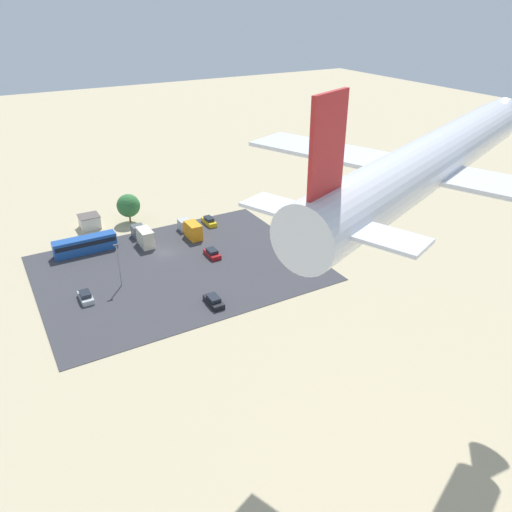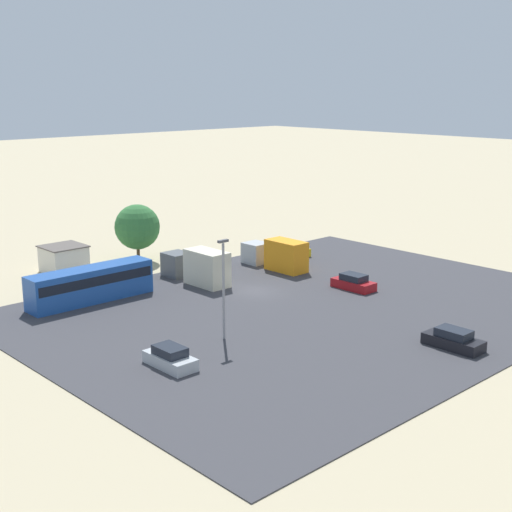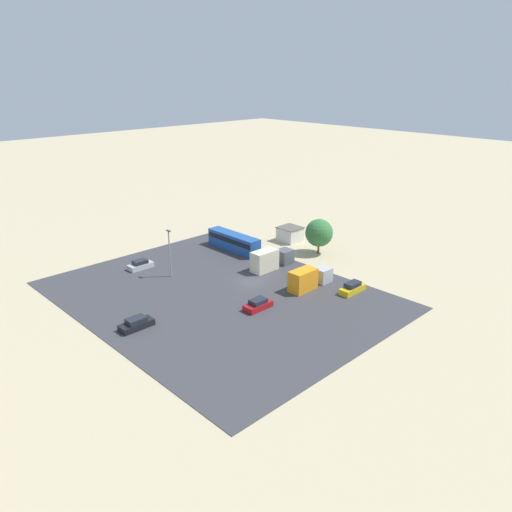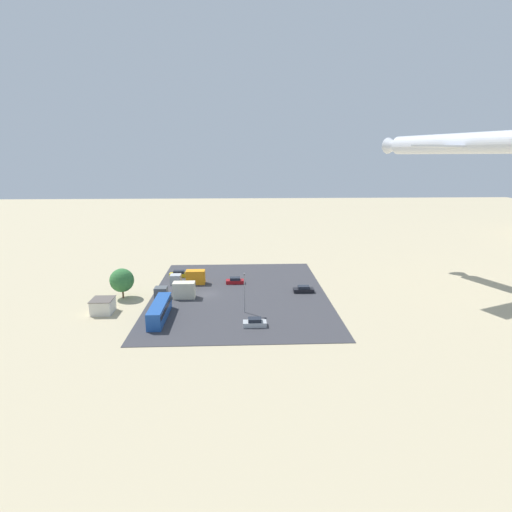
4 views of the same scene
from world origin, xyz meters
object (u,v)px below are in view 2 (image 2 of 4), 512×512
object	(u,v)px
parked_truck_1	(277,255)
bus	(91,283)
parked_truck_0	(198,267)
shed_building	(64,259)
parked_car_0	(453,340)
parked_car_3	(354,283)
parked_car_1	(291,249)
parked_car_2	(170,358)

from	to	relation	value
parked_truck_1	bus	bearing A→B (deg)	171.39
parked_truck_0	parked_truck_1	size ratio (longest dim) A/B	1.04
shed_building	parked_car_0	world-z (taller)	shed_building
bus	parked_car_3	bearing A→B (deg)	56.21
parked_truck_0	parked_truck_1	world-z (taller)	parked_truck_0
bus	parked_car_1	world-z (taller)	bus
parked_car_2	parked_truck_1	distance (m)	28.32
shed_building	parked_truck_0	distance (m)	15.04
bus	parked_truck_1	world-z (taller)	parked_truck_1
bus	parked_car_2	xyz separation A→B (m)	(4.00, 17.27, -1.06)
shed_building	bus	world-z (taller)	bus
shed_building	parked_car_3	world-z (taller)	shed_building
shed_building	bus	distance (m)	11.93
parked_truck_0	parked_car_2	bearing A→B (deg)	-133.79
parked_car_1	parked_truck_0	distance (m)	15.33
shed_building	parked_car_3	size ratio (longest dim) A/B	0.99
bus	parked_car_1	size ratio (longest dim) A/B	2.55
bus	parked_car_3	distance (m)	24.47
shed_building	parked_truck_1	distance (m)	22.35
parked_car_0	parked_car_2	distance (m)	20.85
shed_building	bus	size ratio (longest dim) A/B	0.36
parked_car_0	parked_truck_0	xyz separation A→B (m)	(2.50, -27.00, 0.96)
parked_car_1	parked_truck_0	xyz separation A→B (m)	(15.17, 1.96, 0.91)
parked_truck_1	parked_car_0	bearing A→B (deg)	-105.38
shed_building	parked_car_3	xyz separation A→B (m)	(-16.82, 24.99, -0.71)
bus	parked_truck_0	bearing A→B (deg)	81.43
shed_building	parked_truck_1	world-z (taller)	parked_truck_1
bus	parked_truck_1	bearing A→B (deg)	81.39
parked_truck_0	shed_building	bearing A→B (deg)	119.80
parked_car_3	parked_car_2	bearing A→B (deg)	8.60
parked_car_3	parked_truck_0	size ratio (longest dim) A/B	0.50
parked_truck_0	parked_truck_1	bearing A→B (deg)	-8.65
parked_truck_1	parked_car_2	bearing A→B (deg)	-149.96
parked_car_2	parked_truck_1	world-z (taller)	parked_truck_1
parked_car_0	parked_truck_1	xyz separation A→B (m)	(-7.03, -25.55, 0.87)
parked_car_1	parked_car_3	bearing A→B (deg)	67.27
parked_car_3	parked_truck_1	distance (m)	10.53
parked_car_2	bus	bearing A→B (deg)	-103.05
parked_car_0	parked_car_3	bearing A→B (deg)	65.55
bus	parked_truck_1	distance (m)	20.74
shed_building	parked_car_3	bearing A→B (deg)	123.94
parked_truck_0	bus	bearing A→B (deg)	171.43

